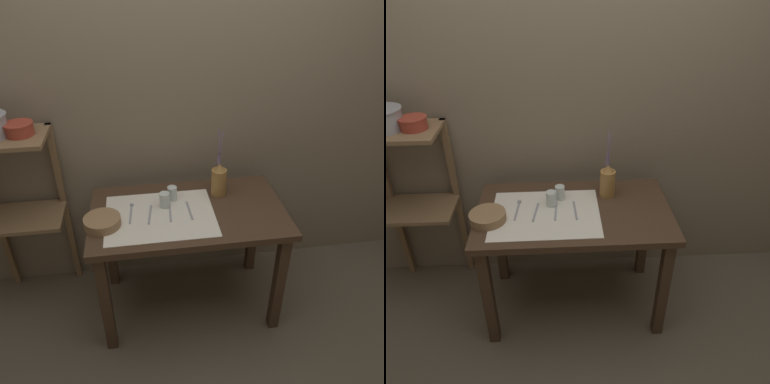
{
  "view_description": "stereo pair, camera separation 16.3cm",
  "coord_description": "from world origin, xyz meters",
  "views": [
    {
      "loc": [
        -0.24,
        -1.76,
        1.99
      ],
      "look_at": [
        0.02,
        0.0,
        0.88
      ],
      "focal_mm": 35.0,
      "sensor_mm": 36.0,
      "label": 1
    },
    {
      "loc": [
        -0.08,
        -1.78,
        1.99
      ],
      "look_at": [
        0.02,
        0.0,
        0.88
      ],
      "focal_mm": 35.0,
      "sensor_mm": 36.0,
      "label": 2
    }
  ],
  "objects": [
    {
      "name": "fork_inner",
      "position": [
        -0.1,
        -0.01,
        0.76
      ],
      "size": [
        0.02,
        0.18,
        0.0
      ],
      "color": "#939399",
      "rests_on": "wooden_table"
    },
    {
      "name": "fork_outer",
      "position": [
        -0.22,
        -0.02,
        0.76
      ],
      "size": [
        0.04,
        0.18,
        0.0
      ],
      "color": "#939399",
      "rests_on": "wooden_table"
    },
    {
      "name": "glass_tumbler_near",
      "position": [
        -0.13,
        0.05,
        0.81
      ],
      "size": [
        0.06,
        0.06,
        0.09
      ],
      "color": "silver",
      "rests_on": "wooden_table"
    },
    {
      "name": "metal_pot_small",
      "position": [
        -0.87,
        0.22,
        1.22
      ],
      "size": [
        0.15,
        0.15,
        0.07
      ],
      "color": "#9E3828",
      "rests_on": "wooden_shelf_unit"
    },
    {
      "name": "wooden_bowl",
      "position": [
        -0.48,
        -0.08,
        0.79
      ],
      "size": [
        0.2,
        0.2,
        0.05
      ],
      "color": "#8E6B47",
      "rests_on": "wooden_table"
    },
    {
      "name": "wooden_table",
      "position": [
        0.0,
        0.0,
        0.64
      ],
      "size": [
        1.12,
        0.65,
        0.76
      ],
      "color": "#422D1E",
      "rests_on": "ground_plane"
    },
    {
      "name": "stone_wall_back",
      "position": [
        0.0,
        0.44,
        1.2
      ],
      "size": [
        7.0,
        0.06,
        2.4
      ],
      "color": "#7A6B56",
      "rests_on": "ground_plane"
    },
    {
      "name": "ground_plane",
      "position": [
        0.0,
        0.0,
        0.0
      ],
      "size": [
        12.0,
        12.0,
        0.0
      ],
      "primitive_type": "plane",
      "color": "brown"
    },
    {
      "name": "pitcher_with_flowers",
      "position": [
        0.21,
        0.15,
        0.86
      ],
      "size": [
        0.09,
        0.09,
        0.42
      ],
      "color": "olive",
      "rests_on": "wooden_table"
    },
    {
      "name": "glass_tumbler_far",
      "position": [
        -0.08,
        0.12,
        0.8
      ],
      "size": [
        0.06,
        0.06,
        0.09
      ],
      "color": "silver",
      "rests_on": "wooden_table"
    },
    {
      "name": "wooden_shelf_unit",
      "position": [
        -0.98,
        0.27,
        0.82
      ],
      "size": [
        0.47,
        0.33,
        1.19
      ],
      "color": "brown",
      "rests_on": "ground_plane"
    },
    {
      "name": "linen_cloth",
      "position": [
        -0.16,
        -0.03,
        0.76
      ],
      "size": [
        0.61,
        0.48,
        0.0
      ],
      "color": "silver",
      "rests_on": "wooden_table"
    },
    {
      "name": "knife_center",
      "position": [
        0.01,
        -0.01,
        0.76
      ],
      "size": [
        0.02,
        0.18,
        0.0
      ],
      "color": "#939399",
      "rests_on": "wooden_table"
    },
    {
      "name": "spoon_inner",
      "position": [
        -0.32,
        0.05,
        0.77
      ],
      "size": [
        0.03,
        0.19,
        0.02
      ],
      "color": "#939399",
      "rests_on": "wooden_table"
    }
  ]
}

